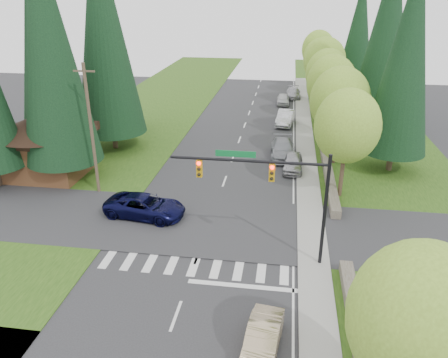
% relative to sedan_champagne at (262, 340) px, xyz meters
% --- Properties ---
extents(ground, '(120.00, 120.00, 0.00)m').
position_rel_sedan_champagne_xyz_m(ground, '(-4.33, 2.68, -0.67)').
color(ground, '#28282B').
rests_on(ground, ground).
extents(grass_east, '(14.00, 110.00, 0.06)m').
position_rel_sedan_champagne_xyz_m(grass_east, '(8.67, 22.68, -0.64)').
color(grass_east, '#224412').
rests_on(grass_east, ground).
extents(grass_west, '(14.00, 110.00, 0.06)m').
position_rel_sedan_champagne_xyz_m(grass_west, '(-17.33, 22.68, -0.64)').
color(grass_west, '#224412').
rests_on(grass_west, ground).
extents(cross_street, '(120.00, 8.00, 0.10)m').
position_rel_sedan_champagne_xyz_m(cross_street, '(-4.33, 10.68, -0.67)').
color(cross_street, '#28282B').
rests_on(cross_street, ground).
extents(sidewalk_east, '(1.80, 80.00, 0.13)m').
position_rel_sedan_champagne_xyz_m(sidewalk_east, '(2.57, 24.68, -0.60)').
color(sidewalk_east, gray).
rests_on(sidewalk_east, ground).
extents(curb_east, '(0.20, 80.00, 0.13)m').
position_rel_sedan_champagne_xyz_m(curb_east, '(1.72, 24.68, -0.60)').
color(curb_east, gray).
rests_on(curb_east, ground).
extents(stone_wall_north, '(0.70, 40.00, 0.70)m').
position_rel_sedan_champagne_xyz_m(stone_wall_north, '(4.27, 32.68, -0.32)').
color(stone_wall_north, '#4C4438').
rests_on(stone_wall_north, ground).
extents(traffic_signal, '(8.70, 0.37, 6.80)m').
position_rel_sedan_champagne_xyz_m(traffic_signal, '(0.04, 7.18, 4.32)').
color(traffic_signal, black).
rests_on(traffic_signal, ground).
extents(brown_building, '(8.40, 8.40, 5.40)m').
position_rel_sedan_champagne_xyz_m(brown_building, '(-19.33, 17.68, 2.47)').
color(brown_building, '#4C2D19').
rests_on(brown_building, ground).
extents(utility_pole, '(1.60, 0.24, 10.00)m').
position_rel_sedan_champagne_xyz_m(utility_pole, '(-13.83, 14.68, 4.48)').
color(utility_pole, '#473828').
rests_on(utility_pole, ground).
extents(decid_tree_0, '(4.80, 4.80, 8.37)m').
position_rel_sedan_champagne_xyz_m(decid_tree_0, '(4.87, 16.68, 4.93)').
color(decid_tree_0, '#38281C').
rests_on(decid_tree_0, ground).
extents(decid_tree_1, '(5.20, 5.20, 8.80)m').
position_rel_sedan_champagne_xyz_m(decid_tree_1, '(4.97, 23.68, 5.13)').
color(decid_tree_1, '#38281C').
rests_on(decid_tree_1, ground).
extents(decid_tree_2, '(5.00, 5.00, 8.82)m').
position_rel_sedan_champagne_xyz_m(decid_tree_2, '(4.77, 30.68, 5.26)').
color(decid_tree_2, '#38281C').
rests_on(decid_tree_2, ground).
extents(decid_tree_3, '(5.00, 5.00, 8.55)m').
position_rel_sedan_champagne_xyz_m(decid_tree_3, '(4.87, 37.68, 5.00)').
color(decid_tree_3, '#38281C').
rests_on(decid_tree_3, ground).
extents(decid_tree_4, '(5.40, 5.40, 9.18)m').
position_rel_sedan_champagne_xyz_m(decid_tree_4, '(4.97, 44.68, 5.40)').
color(decid_tree_4, '#38281C').
rests_on(decid_tree_4, ground).
extents(decid_tree_5, '(4.80, 4.80, 8.30)m').
position_rel_sedan_champagne_xyz_m(decid_tree_5, '(4.77, 51.68, 4.87)').
color(decid_tree_5, '#38281C').
rests_on(decid_tree_5, ground).
extents(decid_tree_6, '(5.20, 5.20, 8.86)m').
position_rel_sedan_champagne_xyz_m(decid_tree_6, '(4.87, 58.68, 5.20)').
color(decid_tree_6, '#38281C').
rests_on(decid_tree_6, ground).
extents(decid_tree_south, '(4.60, 4.60, 7.92)m').
position_rel_sedan_champagne_xyz_m(decid_tree_south, '(4.97, -3.32, 4.60)').
color(decid_tree_south, '#38281C').
rests_on(decid_tree_south, ground).
extents(conifer_w_a, '(6.12, 6.12, 19.80)m').
position_rel_sedan_champagne_xyz_m(conifer_w_a, '(-17.33, 16.68, 10.13)').
color(conifer_w_a, '#38281C').
rests_on(conifer_w_a, ground).
extents(conifer_w_b, '(5.44, 5.44, 17.80)m').
position_rel_sedan_champagne_xyz_m(conifer_w_b, '(-20.33, 20.68, 9.13)').
color(conifer_w_b, '#38281C').
rests_on(conifer_w_b, ground).
extents(conifer_w_c, '(6.46, 6.46, 20.80)m').
position_rel_sedan_champagne_xyz_m(conifer_w_c, '(-16.33, 24.68, 10.63)').
color(conifer_w_c, '#38281C').
rests_on(conifer_w_c, ground).
extents(conifer_w_e, '(5.78, 5.78, 18.80)m').
position_rel_sedan_champagne_xyz_m(conifer_w_e, '(-18.33, 30.68, 9.63)').
color(conifer_w_e, '#38281C').
rests_on(conifer_w_e, ground).
extents(conifer_e_a, '(5.44, 5.44, 17.80)m').
position_rel_sedan_champagne_xyz_m(conifer_e_a, '(9.67, 22.68, 9.13)').
color(conifer_e_a, '#38281C').
rests_on(conifer_e_a, ground).
extents(conifer_e_b, '(6.12, 6.12, 19.80)m').
position_rel_sedan_champagne_xyz_m(conifer_e_b, '(10.67, 36.68, 10.13)').
color(conifer_e_b, '#38281C').
rests_on(conifer_e_b, ground).
extents(conifer_e_c, '(5.10, 5.10, 16.80)m').
position_rel_sedan_champagne_xyz_m(conifer_e_c, '(9.67, 50.68, 8.62)').
color(conifer_e_c, '#38281C').
rests_on(conifer_e_c, ground).
extents(sedan_champagne, '(1.86, 4.17, 1.33)m').
position_rel_sedan_champagne_xyz_m(sedan_champagne, '(0.00, 0.00, 0.00)').
color(sedan_champagne, tan).
rests_on(sedan_champagne, ground).
extents(suv_navy, '(5.95, 3.34, 1.57)m').
position_rel_sedan_champagne_xyz_m(suv_navy, '(-8.94, 11.33, 0.12)').
color(suv_navy, black).
rests_on(suv_navy, ground).
extents(parked_car_a, '(1.80, 4.26, 1.44)m').
position_rel_sedan_champagne_xyz_m(parked_car_a, '(1.27, 21.44, 0.05)').
color(parked_car_a, '#A1A0A5').
rests_on(parked_car_a, ground).
extents(parked_car_b, '(2.40, 5.47, 1.57)m').
position_rel_sedan_champagne_xyz_m(parked_car_b, '(0.29, 24.68, 0.12)').
color(parked_car_b, gray).
rests_on(parked_car_b, ground).
extents(parked_car_c, '(2.27, 5.17, 1.65)m').
position_rel_sedan_champagne_xyz_m(parked_car_c, '(0.34, 35.61, 0.16)').
color(parked_car_c, silver).
rests_on(parked_car_c, ground).
extents(parked_car_d, '(1.70, 4.15, 1.41)m').
position_rel_sedan_champagne_xyz_m(parked_car_d, '(-0.13, 45.50, 0.04)').
color(parked_car_d, silver).
rests_on(parked_car_d, ground).
extents(parked_car_e, '(2.09, 4.94, 1.42)m').
position_rel_sedan_champagne_xyz_m(parked_car_e, '(1.27, 49.71, 0.05)').
color(parked_car_e, '#9B9B9F').
rests_on(parked_car_e, ground).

